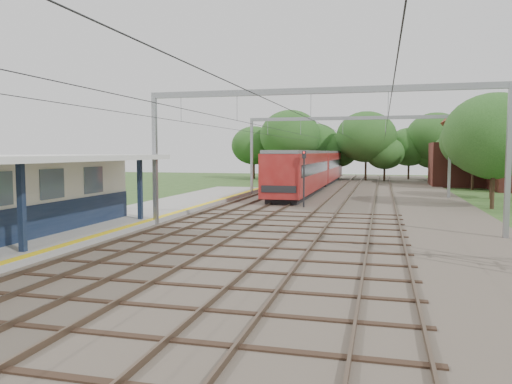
# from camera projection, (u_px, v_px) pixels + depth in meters

# --- Properties ---
(ground) EXTENTS (160.00, 160.00, 0.00)m
(ground) POSITION_uv_depth(u_px,v_px,m) (64.00, 335.00, 10.74)
(ground) COLOR #2D4C1E
(ground) RESTS_ON ground
(ballast_bed) EXTENTS (18.00, 90.00, 0.10)m
(ballast_bed) POSITION_uv_depth(u_px,v_px,m) (347.00, 202.00, 38.74)
(ballast_bed) COLOR #473D33
(ballast_bed) RESTS_ON ground
(platform) EXTENTS (5.00, 52.00, 0.35)m
(platform) POSITION_uv_depth(u_px,v_px,m) (104.00, 224.00, 26.09)
(platform) COLOR gray
(platform) RESTS_ON ground
(yellow_stripe) EXTENTS (0.45, 52.00, 0.01)m
(yellow_stripe) POSITION_uv_depth(u_px,v_px,m) (143.00, 222.00, 25.53)
(yellow_stripe) COLOR yellow
(yellow_stripe) RESTS_ON platform
(rail_tracks) EXTENTS (11.80, 88.00, 0.15)m
(rail_tracks) POSITION_uv_depth(u_px,v_px,m) (315.00, 200.00, 39.35)
(rail_tracks) COLOR brown
(rail_tracks) RESTS_ON ballast_bed
(catenary_system) EXTENTS (17.22, 88.00, 7.00)m
(catenary_system) POSITION_uv_depth(u_px,v_px,m) (335.00, 129.00, 33.90)
(catenary_system) COLOR gray
(catenary_system) RESTS_ON ground
(tree_band) EXTENTS (31.72, 30.88, 8.82)m
(tree_band) POSITION_uv_depth(u_px,v_px,m) (361.00, 144.00, 64.60)
(tree_band) COLOR #382619
(tree_band) RESTS_ON ground
(house_far) EXTENTS (8.00, 6.12, 8.66)m
(house_far) POSITION_uv_depth(u_px,v_px,m) (468.00, 158.00, 56.81)
(house_far) COLOR brown
(house_far) RESTS_ON ground
(train) EXTENTS (3.02, 37.65, 3.96)m
(train) POSITION_uv_depth(u_px,v_px,m) (314.00, 168.00, 53.43)
(train) COLOR black
(train) RESTS_ON ballast_bed
(signal_post) EXTENTS (0.30, 0.27, 3.99)m
(signal_post) POSITION_uv_depth(u_px,v_px,m) (304.00, 174.00, 34.41)
(signal_post) COLOR black
(signal_post) RESTS_ON ground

